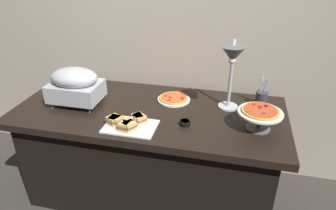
# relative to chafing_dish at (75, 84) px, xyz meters

# --- Properties ---
(ground_plane) EXTENTS (8.00, 8.00, 0.00)m
(ground_plane) POSITION_rel_chafing_dish_xyz_m (0.54, 0.03, -0.91)
(ground_plane) COLOR #38332D
(back_wall) EXTENTS (4.40, 0.04, 2.40)m
(back_wall) POSITION_rel_chafing_dish_xyz_m (0.54, 0.53, 0.29)
(back_wall) COLOR #B7A893
(back_wall) RESTS_ON ground_plane
(buffet_table) EXTENTS (1.90, 0.84, 0.76)m
(buffet_table) POSITION_rel_chafing_dish_xyz_m (0.54, 0.03, -0.53)
(buffet_table) COLOR black
(buffet_table) RESTS_ON ground_plane
(chafing_dish) EXTENTS (0.36, 0.26, 0.27)m
(chafing_dish) POSITION_rel_chafing_dish_xyz_m (0.00, 0.00, 0.00)
(chafing_dish) COLOR #B7BABF
(chafing_dish) RESTS_ON buffet_table
(heat_lamp) EXTENTS (0.15, 0.29, 0.50)m
(heat_lamp) POSITION_rel_chafing_dish_xyz_m (1.07, 0.08, 0.23)
(heat_lamp) COLOR #B7BABF
(heat_lamp) RESTS_ON buffet_table
(pizza_plate_front) EXTENTS (0.24, 0.24, 0.03)m
(pizza_plate_front) POSITION_rel_chafing_dish_xyz_m (0.67, 0.21, -0.14)
(pizza_plate_front) COLOR white
(pizza_plate_front) RESTS_ON buffet_table
(pizza_plate_center) EXTENTS (0.28, 0.28, 0.14)m
(pizza_plate_center) POSITION_rel_chafing_dish_xyz_m (1.28, -0.06, -0.04)
(pizza_plate_center) COLOR #595B60
(pizza_plate_center) RESTS_ON buffet_table
(sandwich_platter) EXTENTS (0.33, 0.23, 0.06)m
(sandwich_platter) POSITION_rel_chafing_dish_xyz_m (0.47, -0.22, -0.13)
(sandwich_platter) COLOR white
(sandwich_platter) RESTS_ON buffet_table
(sauce_cup_near) EXTENTS (0.07, 0.07, 0.03)m
(sauce_cup_near) POSITION_rel_chafing_dish_xyz_m (0.82, -0.12, -0.14)
(sauce_cup_near) COLOR black
(sauce_cup_near) RESTS_ON buffet_table
(sauce_cup_far) EXTENTS (0.07, 0.07, 0.04)m
(sauce_cup_far) POSITION_rel_chafing_dish_xyz_m (-0.18, 0.25, -0.13)
(sauce_cup_far) COLOR black
(sauce_cup_far) RESTS_ON buffet_table
(utensil_holder) EXTENTS (0.08, 0.08, 0.23)m
(utensil_holder) POSITION_rel_chafing_dish_xyz_m (1.30, 0.27, -0.09)
(utensil_holder) COLOR #383347
(utensil_holder) RESTS_ON buffet_table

